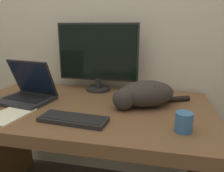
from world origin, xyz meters
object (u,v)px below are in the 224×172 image
object	(u,v)px
coffee_mug	(184,122)
monitor	(98,56)
external_keyboard	(73,119)
laptop	(28,93)
cat	(144,94)

from	to	relation	value
coffee_mug	monitor	bearing A→B (deg)	135.15
monitor	external_keyboard	xyz separation A→B (m)	(0.03, -0.52, -0.23)
laptop	external_keyboard	bearing A→B (deg)	-20.65
external_keyboard	cat	xyz separation A→B (m)	(0.31, 0.27, 0.06)
cat	coffee_mug	distance (m)	0.32
monitor	coffee_mug	size ratio (longest dim) A/B	6.49
laptop	cat	world-z (taller)	laptop
monitor	laptop	bearing A→B (deg)	-139.25
external_keyboard	coffee_mug	xyz separation A→B (m)	(0.49, 0.01, 0.03)
external_keyboard	cat	distance (m)	0.41
laptop	cat	bearing A→B (deg)	13.67
external_keyboard	coffee_mug	bearing A→B (deg)	5.29
laptop	external_keyboard	xyz separation A→B (m)	(0.37, -0.22, -0.04)
monitor	laptop	world-z (taller)	monitor
laptop	monitor	bearing A→B (deg)	50.58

